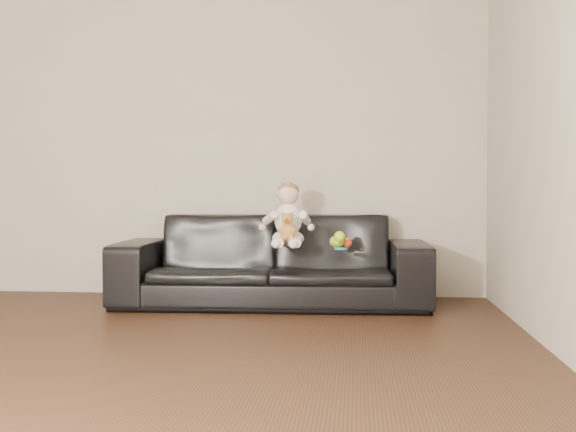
# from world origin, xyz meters

# --- Properties ---
(floor) EXTENTS (5.50, 5.50, 0.00)m
(floor) POSITION_xyz_m (0.00, 0.00, 0.00)
(floor) COLOR #362013
(floor) RESTS_ON ground
(wall_back) EXTENTS (5.00, 0.00, 5.00)m
(wall_back) POSITION_xyz_m (0.00, 2.75, 1.30)
(wall_back) COLOR #B6AD99
(wall_back) RESTS_ON ground
(sofa) EXTENTS (2.26, 0.94, 0.65)m
(sofa) POSITION_xyz_m (0.89, 2.25, 0.33)
(sofa) COLOR black
(sofa) RESTS_ON floor
(baby) EXTENTS (0.33, 0.40, 0.46)m
(baby) POSITION_xyz_m (1.02, 2.13, 0.63)
(baby) COLOR silver
(baby) RESTS_ON sofa
(teddy_bear) EXTENTS (0.13, 0.13, 0.19)m
(teddy_bear) POSITION_xyz_m (1.03, 1.99, 0.58)
(teddy_bear) COLOR #BF7E36
(teddy_bear) RESTS_ON sofa
(toy_green) EXTENTS (0.14, 0.16, 0.09)m
(toy_green) POSITION_xyz_m (1.37, 2.10, 0.47)
(toy_green) COLOR #AFDF1A
(toy_green) RESTS_ON sofa
(toy_rattle) EXTENTS (0.08, 0.08, 0.06)m
(toy_rattle) POSITION_xyz_m (1.44, 2.12, 0.46)
(toy_rattle) COLOR red
(toy_rattle) RESTS_ON sofa
(toy_blue_disc) EXTENTS (0.12, 0.12, 0.01)m
(toy_blue_disc) POSITION_xyz_m (1.40, 1.97, 0.44)
(toy_blue_disc) COLOR #1C82E0
(toy_blue_disc) RESTS_ON sofa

